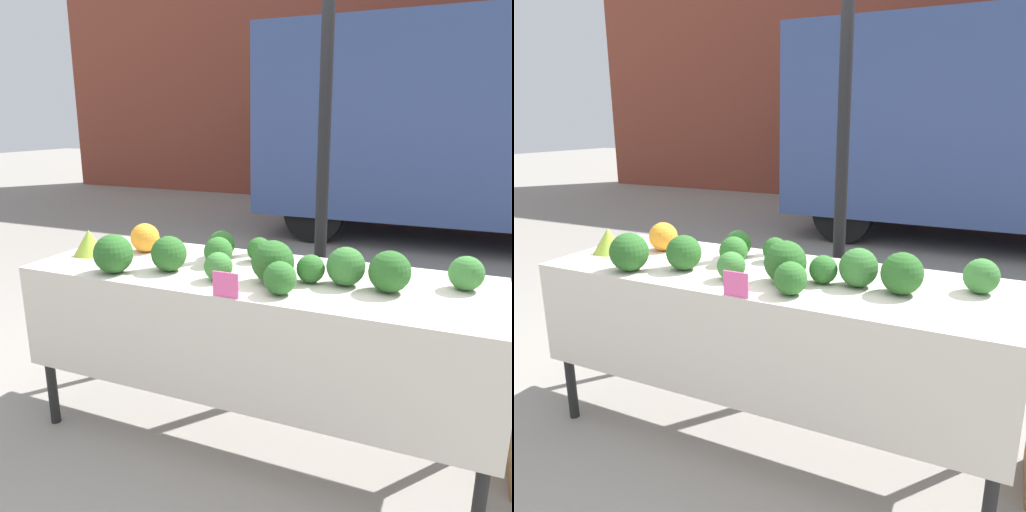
{
  "view_description": "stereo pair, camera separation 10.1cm",
  "coord_description": "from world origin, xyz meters",
  "views": [
    {
      "loc": [
        0.87,
        -2.06,
        1.57
      ],
      "look_at": [
        0.0,
        0.0,
        0.96
      ],
      "focal_mm": 35.0,
      "sensor_mm": 36.0,
      "label": 1
    },
    {
      "loc": [
        0.97,
        -2.02,
        1.57
      ],
      "look_at": [
        0.0,
        0.0,
        0.96
      ],
      "focal_mm": 35.0,
      "sensor_mm": 36.0,
      "label": 2
    }
  ],
  "objects": [
    {
      "name": "parked_truck",
      "position": [
        0.6,
        4.99,
        1.45
      ],
      "size": [
        5.12,
        2.0,
        2.73
      ],
      "color": "#384C84",
      "rests_on": "ground_plane"
    },
    {
      "name": "building_facade",
      "position": [
        0.0,
        8.07,
        3.28
      ],
      "size": [
        16.0,
        0.6,
        6.57
      ],
      "color": "brown",
      "rests_on": "ground_plane"
    },
    {
      "name": "market_table",
      "position": [
        0.0,
        -0.07,
        0.76
      ],
      "size": [
        2.19,
        0.75,
        0.88
      ],
      "color": "beige",
      "rests_on": "ground_plane"
    },
    {
      "name": "tent_pole",
      "position": [
        0.13,
        0.65,
        1.13
      ],
      "size": [
        0.07,
        0.07,
        2.25
      ],
      "color": "black",
      "rests_on": "ground_plane"
    },
    {
      "name": "broccoli_head_5",
      "position": [
        0.61,
        -0.03,
        0.96
      ],
      "size": [
        0.18,
        0.18,
        0.18
      ],
      "color": "#285B23",
      "rests_on": "market_table"
    },
    {
      "name": "broccoli_head_7",
      "position": [
        0.43,
        -0.02,
        0.96
      ],
      "size": [
        0.17,
        0.17,
        0.17
      ],
      "color": "#336B2D",
      "rests_on": "market_table"
    },
    {
      "name": "price_sign",
      "position": [
        0.02,
        -0.36,
        0.93
      ],
      "size": [
        0.11,
        0.01,
        0.11
      ],
      "color": "#F45B9E",
      "rests_on": "market_table"
    },
    {
      "name": "broccoli_head_1",
      "position": [
        -0.27,
        0.18,
        0.95
      ],
      "size": [
        0.14,
        0.14,
        0.14
      ],
      "color": "#285B23",
      "rests_on": "market_table"
    },
    {
      "name": "broccoli_head_11",
      "position": [
        -0.11,
        -0.17,
        0.94
      ],
      "size": [
        0.13,
        0.13,
        0.13
      ],
      "color": "#387533",
      "rests_on": "market_table"
    },
    {
      "name": "ground_plane",
      "position": [
        0.0,
        0.0,
        0.0
      ],
      "size": [
        40.0,
        40.0,
        0.0
      ],
      "primitive_type": "plane",
      "color": "gray"
    },
    {
      "name": "broccoli_head_10",
      "position": [
        -0.61,
        -0.26,
        0.97
      ],
      "size": [
        0.18,
        0.18,
        0.18
      ],
      "color": "#285B23",
      "rests_on": "market_table"
    },
    {
      "name": "orange_cauliflower",
      "position": [
        -0.7,
        0.12,
        0.95
      ],
      "size": [
        0.16,
        0.16,
        0.16
      ],
      "color": "orange",
      "rests_on": "market_table"
    },
    {
      "name": "broccoli_head_2",
      "position": [
        0.13,
        -0.11,
        0.97
      ],
      "size": [
        0.19,
        0.19,
        0.19
      ],
      "color": "#285B23",
      "rests_on": "market_table"
    },
    {
      "name": "broccoli_head_9",
      "position": [
        0.28,
        -0.04,
        0.94
      ],
      "size": [
        0.13,
        0.13,
        0.13
      ],
      "color": "#2D6628",
      "rests_on": "market_table"
    },
    {
      "name": "broccoli_head_0",
      "position": [
        0.91,
        0.12,
        0.95
      ],
      "size": [
        0.15,
        0.15,
        0.15
      ],
      "color": "#387533",
      "rests_on": "market_table"
    },
    {
      "name": "broccoli_head_6",
      "position": [
        -0.22,
        0.04,
        0.95
      ],
      "size": [
        0.14,
        0.14,
        0.14
      ],
      "color": "#2D6628",
      "rests_on": "market_table"
    },
    {
      "name": "broccoli_head_4",
      "position": [
        0.21,
        -0.24,
        0.95
      ],
      "size": [
        0.14,
        0.14,
        0.14
      ],
      "color": "#2D6628",
      "rests_on": "market_table"
    },
    {
      "name": "broccoli_head_8",
      "position": [
        -0.39,
        -0.14,
        0.96
      ],
      "size": [
        0.17,
        0.17,
        0.17
      ],
      "color": "#285B23",
      "rests_on": "market_table"
    },
    {
      "name": "broccoli_head_3",
      "position": [
        -0.06,
        0.18,
        0.94
      ],
      "size": [
        0.12,
        0.12,
        0.12
      ],
      "color": "#285B23",
      "rests_on": "market_table"
    },
    {
      "name": "romanesco_head",
      "position": [
        -0.94,
        -0.05,
        0.94
      ],
      "size": [
        0.17,
        0.17,
        0.13
      ],
      "color": "#93B238",
      "rests_on": "market_table"
    }
  ]
}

